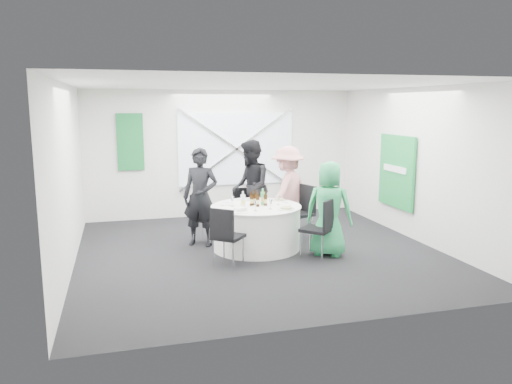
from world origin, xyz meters
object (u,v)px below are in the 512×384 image
object	(u,v)px
person_woman_green	(329,209)
green_water_bottle	(263,198)
clear_water_bottle	(243,201)
chair_back_left	(202,214)
banquet_table	(256,227)
chair_front_left	(226,232)
person_woman_pink	(287,191)
chair_back	(243,207)
person_man_back	(250,187)
chair_front_right	(322,224)
chair_back_right	(302,208)
person_man_back_left	(201,197)

from	to	relation	value
person_woman_green	green_water_bottle	xyz separation A→B (m)	(-0.92, 0.76, 0.08)
clear_water_bottle	chair_back_left	bearing A→B (deg)	129.94
banquet_table	chair_back_left	xyz separation A→B (m)	(-0.84, 0.65, 0.15)
chair_back_left	chair_front_left	size ratio (longest dim) A/B	0.96
person_woman_pink	person_woman_green	distance (m)	1.45
banquet_table	chair_back	world-z (taller)	chair_back
person_man_back	person_woman_pink	size ratio (longest dim) A/B	1.07
chair_front_right	chair_back	bearing A→B (deg)	-113.85
person_woman_pink	chair_front_right	bearing A→B (deg)	50.04
chair_back_right	person_woman_green	distance (m)	1.06
chair_front_left	person_man_back_left	distance (m)	1.35
chair_back_left	person_woman_pink	xyz separation A→B (m)	(1.67, 0.07, 0.33)
chair_back_right	chair_front_left	size ratio (longest dim) A/B	1.09
chair_back_right	green_water_bottle	bearing A→B (deg)	-90.45
chair_front_right	person_man_back	world-z (taller)	person_man_back
chair_back_left	person_man_back	size ratio (longest dim) A/B	0.49
person_man_back_left	chair_front_right	bearing A→B (deg)	-9.60
chair_front_left	green_water_bottle	bearing A→B (deg)	-93.19
chair_front_left	person_woman_green	distance (m)	1.79
chair_front_left	person_woman_green	world-z (taller)	person_woman_green
chair_back_right	clear_water_bottle	xyz separation A→B (m)	(-1.23, -0.40, 0.27)
green_water_bottle	clear_water_bottle	world-z (taller)	green_water_bottle
chair_back	chair_front_left	bearing A→B (deg)	-107.83
chair_front_right	clear_water_bottle	world-z (taller)	clear_water_bottle
banquet_table	green_water_bottle	size ratio (longest dim) A/B	5.43
person_woman_pink	green_water_bottle	bearing A→B (deg)	2.98
chair_back	chair_front_left	size ratio (longest dim) A/B	0.92
chair_back_right	person_woman_pink	world-z (taller)	person_woman_pink
person_man_back_left	chair_back_right	bearing A→B (deg)	23.63
chair_back_right	chair_front_right	world-z (taller)	chair_back_right
chair_front_left	clear_water_bottle	size ratio (longest dim) A/B	3.41
chair_front_left	person_woman_green	bearing A→B (deg)	-135.09
chair_front_right	person_woman_pink	xyz separation A→B (m)	(-0.04, 1.59, 0.27)
person_man_back	person_woman_green	bearing A→B (deg)	36.73
person_man_back	green_water_bottle	xyz separation A→B (m)	(-0.03, -0.96, -0.04)
chair_front_right	clear_water_bottle	bearing A→B (deg)	-80.72
chair_back_right	chair_front_left	world-z (taller)	chair_back_right
person_man_back	clear_water_bottle	distance (m)	1.15
chair_back	person_man_back	distance (m)	0.46
person_man_back	clear_water_bottle	size ratio (longest dim) A/B	6.65
banquet_table	person_woman_green	xyz separation A→B (m)	(1.05, -0.70, 0.41)
person_woman_pink	person_woman_green	bearing A→B (deg)	57.83
chair_back_right	person_man_back_left	xyz separation A→B (m)	(-1.87, 0.13, 0.27)
chair_back_right	chair_front_right	bearing A→B (deg)	-24.52
person_man_back_left	person_woman_green	size ratio (longest dim) A/B	1.10
banquet_table	person_woman_green	size ratio (longest dim) A/B	0.99
person_woman_green	chair_front_left	bearing A→B (deg)	38.14
banquet_table	person_woman_pink	distance (m)	1.19
chair_back	person_man_back_left	world-z (taller)	person_man_back_left
chair_back	clear_water_bottle	world-z (taller)	clear_water_bottle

